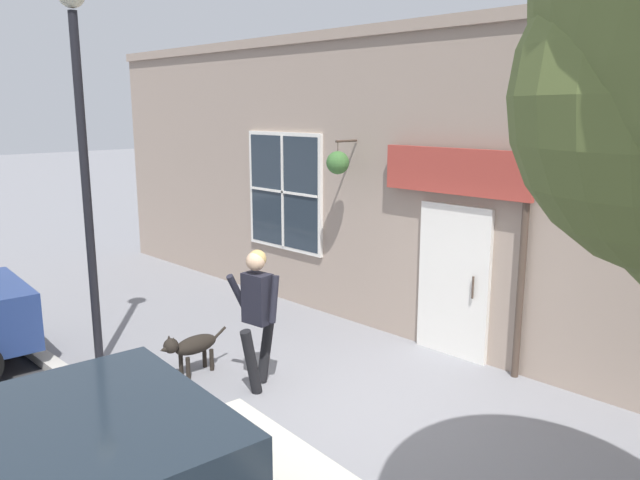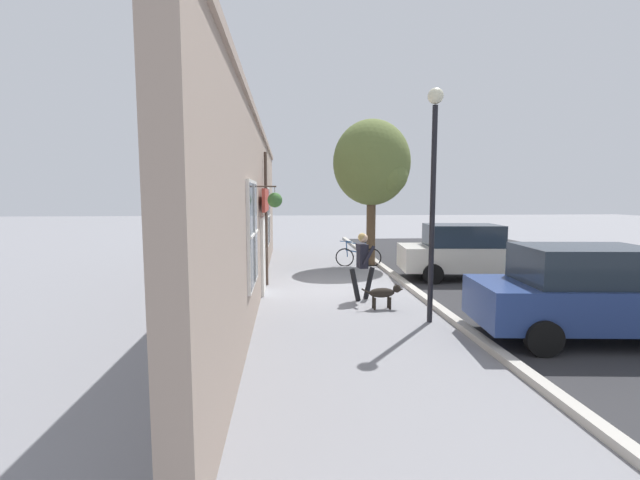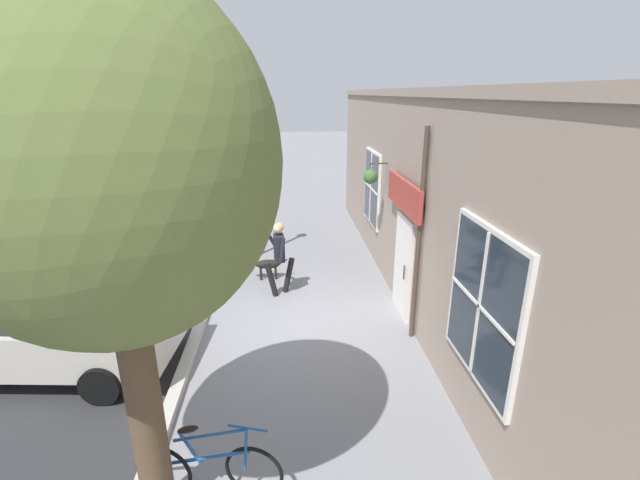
{
  "view_description": "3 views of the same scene",
  "coord_description": "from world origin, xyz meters",
  "px_view_note": "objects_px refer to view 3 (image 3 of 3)",
  "views": [
    {
      "loc": [
        4.86,
        4.25,
        3.35
      ],
      "look_at": [
        -1.03,
        -1.74,
        1.57
      ],
      "focal_mm": 35.0,
      "sensor_mm": 36.0,
      "label": 1
    },
    {
      "loc": [
        -1.51,
        -12.0,
        2.68
      ],
      "look_at": [
        -0.55,
        0.34,
        1.38
      ],
      "focal_mm": 24.0,
      "sensor_mm": 36.0,
      "label": 2
    },
    {
      "loc": [
        0.22,
        7.73,
        4.44
      ],
      "look_at": [
        -0.53,
        -1.43,
        1.27
      ],
      "focal_mm": 24.0,
      "sensor_mm": 36.0,
      "label": 3
    }
  ],
  "objects_px": {
    "pedestrian_walking": "(279,252)",
    "street_tree_by_curb": "(102,171)",
    "dog_on_leash": "(265,264)",
    "parked_car_nearest_curb": "(154,221)",
    "parked_car_mid_block": "(45,321)",
    "leaning_bicycle": "(209,468)",
    "street_lamp": "(234,147)"
  },
  "relations": [
    {
      "from": "dog_on_leash",
      "to": "parked_car_mid_block",
      "type": "distance_m",
      "value": 4.88
    },
    {
      "from": "parked_car_nearest_curb",
      "to": "dog_on_leash",
      "type": "bearing_deg",
      "value": 143.76
    },
    {
      "from": "street_lamp",
      "to": "parked_car_mid_block",
      "type": "bearing_deg",
      "value": 58.82
    },
    {
      "from": "pedestrian_walking",
      "to": "dog_on_leash",
      "type": "bearing_deg",
      "value": -67.57
    },
    {
      "from": "pedestrian_walking",
      "to": "street_lamp",
      "type": "relative_size",
      "value": 0.36
    },
    {
      "from": "dog_on_leash",
      "to": "leaning_bicycle",
      "type": "height_order",
      "value": "leaning_bicycle"
    },
    {
      "from": "street_tree_by_curb",
      "to": "street_lamp",
      "type": "bearing_deg",
      "value": -91.91
    },
    {
      "from": "street_tree_by_curb",
      "to": "parked_car_mid_block",
      "type": "height_order",
      "value": "street_tree_by_curb"
    },
    {
      "from": "pedestrian_walking",
      "to": "dog_on_leash",
      "type": "height_order",
      "value": "pedestrian_walking"
    },
    {
      "from": "street_tree_by_curb",
      "to": "parked_car_mid_block",
      "type": "relative_size",
      "value": 1.24
    },
    {
      "from": "leaning_bicycle",
      "to": "parked_car_nearest_curb",
      "type": "height_order",
      "value": "parked_car_nearest_curb"
    },
    {
      "from": "pedestrian_walking",
      "to": "leaning_bicycle",
      "type": "height_order",
      "value": "pedestrian_walking"
    },
    {
      "from": "street_tree_by_curb",
      "to": "parked_car_nearest_curb",
      "type": "bearing_deg",
      "value": -74.93
    },
    {
      "from": "street_tree_by_curb",
      "to": "street_lamp",
      "type": "distance_m",
      "value": 7.42
    },
    {
      "from": "pedestrian_walking",
      "to": "street_tree_by_curb",
      "type": "relative_size",
      "value": 0.31
    },
    {
      "from": "dog_on_leash",
      "to": "street_lamp",
      "type": "bearing_deg",
      "value": -56.97
    },
    {
      "from": "pedestrian_walking",
      "to": "street_tree_by_curb",
      "type": "bearing_deg",
      "value": 76.0
    },
    {
      "from": "dog_on_leash",
      "to": "parked_car_nearest_curb",
      "type": "xyz_separation_m",
      "value": [
        3.31,
        -2.43,
        0.49
      ]
    },
    {
      "from": "parked_car_mid_block",
      "to": "street_lamp",
      "type": "distance_m",
      "value": 5.75
    },
    {
      "from": "parked_car_mid_block",
      "to": "street_lamp",
      "type": "height_order",
      "value": "street_lamp"
    },
    {
      "from": "pedestrian_walking",
      "to": "leaning_bicycle",
      "type": "bearing_deg",
      "value": 81.52
    },
    {
      "from": "pedestrian_walking",
      "to": "street_tree_by_curb",
      "type": "height_order",
      "value": "street_tree_by_curb"
    },
    {
      "from": "street_lamp",
      "to": "pedestrian_walking",
      "type": "bearing_deg",
      "value": 118.56
    },
    {
      "from": "parked_car_mid_block",
      "to": "pedestrian_walking",
      "type": "bearing_deg",
      "value": -146.73
    },
    {
      "from": "dog_on_leash",
      "to": "street_lamp",
      "type": "height_order",
      "value": "street_lamp"
    },
    {
      "from": "pedestrian_walking",
      "to": "street_lamp",
      "type": "height_order",
      "value": "street_lamp"
    },
    {
      "from": "pedestrian_walking",
      "to": "leaning_bicycle",
      "type": "distance_m",
      "value": 5.31
    },
    {
      "from": "pedestrian_walking",
      "to": "leaning_bicycle",
      "type": "xyz_separation_m",
      "value": [
        0.78,
        5.21,
        -0.67
      ]
    },
    {
      "from": "street_tree_by_curb",
      "to": "leaning_bicycle",
      "type": "xyz_separation_m",
      "value": [
        -0.56,
        -0.16,
        -3.45
      ]
    },
    {
      "from": "parked_car_nearest_curb",
      "to": "street_tree_by_curb",
      "type": "bearing_deg",
      "value": 105.07
    },
    {
      "from": "dog_on_leash",
      "to": "parked_car_mid_block",
      "type": "xyz_separation_m",
      "value": [
        3.46,
        3.41,
        0.49
      ]
    },
    {
      "from": "pedestrian_walking",
      "to": "street_lamp",
      "type": "xyz_separation_m",
      "value": [
        1.09,
        -2.01,
        2.11
      ]
    }
  ]
}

